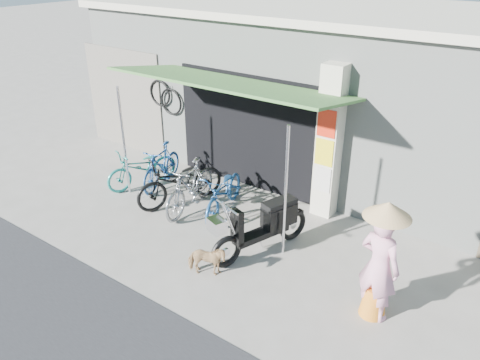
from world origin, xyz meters
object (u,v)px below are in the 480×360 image
Objects in this scene: bike_teal at (142,168)px; bike_navy at (224,192)px; bike_blue at (162,166)px; bike_black at (181,181)px; bike_silver at (190,187)px; street_dog at (207,261)px; nun at (380,262)px; moped at (264,226)px.

bike_navy reaches higher than bike_teal.
bike_black is (0.91, -0.38, 0.03)m from bike_blue.
bike_silver is 2.21m from street_dog.
bike_silver is at bearing 1.85° from nun.
bike_silver is 2.64× the size of street_dog.
moped is (1.37, -0.69, 0.06)m from bike_navy.
moped is (2.01, -0.39, 0.01)m from bike_silver.
bike_silver is 4.26m from nun.
nun is at bearing -27.73° from bike_blue.
bike_navy is at bearing 18.83° from bike_teal.
moped is at bearing -19.27° from bike_silver.
street_dog is at bearing -17.43° from bike_black.
bike_teal is 0.87× the size of bike_black.
nun is at bearing -102.95° from street_dog.
bike_silver is 0.87× the size of moped.
nun reaches higher than bike_silver.
nun is at bearing 8.66° from moped.
bike_silver reaches higher than street_dog.
bike_teal is at bearing 164.85° from bike_silver.
bike_black is at bearing -172.21° from moped.
moped is at bearing -29.38° from bike_blue.
bike_silver is 0.98× the size of bike_navy.
street_dog is (1.63, -1.48, -0.24)m from bike_silver.
street_dog is 1.18m from moped.
moped is 1.06× the size of nun.
bike_blue is 0.99m from bike_black.
bike_teal is at bearing -156.06° from bike_blue.
nun is at bearing -32.86° from bike_navy.
bike_teal is 1.59m from bike_silver.
bike_black is 0.33m from bike_silver.
bike_silver is at bearing -170.90° from bike_navy.
bike_blue is 5.56m from nun.
nun reaches higher than bike_blue.
bike_teal is 2.21m from bike_navy.
nun reaches higher than bike_navy.
nun reaches higher than moped.
bike_blue is 0.92× the size of bike_silver.
bike_blue is at bearing 159.30° from bike_navy.
moped is (2.33, -0.47, 0.02)m from bike_black.
moped is (3.58, -0.59, 0.09)m from bike_teal.
bike_blue is at bearing 54.77° from bike_teal.
bike_blue is 1.88m from bike_navy.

